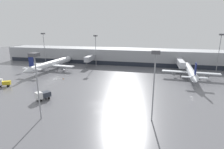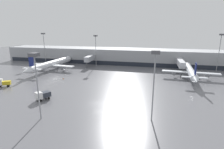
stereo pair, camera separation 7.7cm
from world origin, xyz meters
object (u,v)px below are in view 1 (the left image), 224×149
at_px(traffic_cone_0, 63,78).
at_px(apron_light_mast_0, 220,42).
at_px(parked_jet_1, 51,64).
at_px(parked_jet_0, 190,71).
at_px(apron_light_mast_1, 35,67).
at_px(apron_light_mast_5, 44,39).
at_px(apron_light_mast_6, 155,65).
at_px(traffic_cone_1, 155,76).
at_px(service_truck_0, 43,95).
at_px(service_truck_1, 3,83).
at_px(apron_light_mast_4, 96,42).

distance_m(traffic_cone_0, apron_light_mast_0, 76.36).
bearing_deg(parked_jet_1, traffic_cone_0, -130.85).
xyz_separation_m(parked_jet_0, apron_light_mast_1, (-40.88, -45.56, 9.39)).
distance_m(apron_light_mast_5, apron_light_mast_6, 87.84).
relative_size(parked_jet_1, apron_light_mast_1, 2.55).
xyz_separation_m(parked_jet_0, traffic_cone_1, (-14.71, -1.01, -2.88)).
distance_m(service_truck_0, apron_light_mast_6, 34.54).
bearing_deg(apron_light_mast_1, service_truck_1, 147.73).
xyz_separation_m(traffic_cone_1, apron_light_mast_5, (-66.92, 18.34, 14.17)).
relative_size(apron_light_mast_0, apron_light_mast_5, 1.01).
bearing_deg(service_truck_0, apron_light_mast_6, 110.65).
bearing_deg(apron_light_mast_4, service_truck_0, -89.49).
bearing_deg(traffic_cone_0, service_truck_1, -139.24).
bearing_deg(apron_light_mast_0, apron_light_mast_1, -131.72).
height_order(parked_jet_0, service_truck_1, parked_jet_0).
relative_size(apron_light_mast_4, apron_light_mast_5, 0.95).
xyz_separation_m(parked_jet_1, apron_light_mast_5, (-14.58, 16.50, 11.43)).
height_order(traffic_cone_1, apron_light_mast_6, apron_light_mast_6).
xyz_separation_m(traffic_cone_1, apron_light_mast_4, (-33.15, 17.27, 13.55)).
distance_m(traffic_cone_0, traffic_cone_1, 39.92).
distance_m(service_truck_1, traffic_cone_1, 60.60).
distance_m(service_truck_1, apron_light_mast_6, 56.45).
xyz_separation_m(apron_light_mast_0, apron_light_mast_1, (-56.44, -63.31, -1.98)).
bearing_deg(parked_jet_0, service_truck_1, 115.23).
bearing_deg(service_truck_1, apron_light_mast_4, -145.43).
distance_m(apron_light_mast_0, apron_light_mast_1, 84.83).
height_order(apron_light_mast_0, apron_light_mast_5, apron_light_mast_0).
distance_m(parked_jet_0, apron_light_mast_0, 26.19).
distance_m(service_truck_0, traffic_cone_0, 22.37).
distance_m(apron_light_mast_1, apron_light_mast_6, 26.21).
relative_size(parked_jet_0, apron_light_mast_5, 1.84).
relative_size(parked_jet_1, service_truck_1, 8.99).
xyz_separation_m(apron_light_mast_0, apron_light_mast_4, (-63.42, -1.48, -0.70)).
relative_size(service_truck_0, apron_light_mast_5, 0.25).
height_order(parked_jet_0, apron_light_mast_6, apron_light_mast_6).
relative_size(service_truck_1, apron_light_mast_0, 0.24).
distance_m(traffic_cone_0, apron_light_mast_5, 44.72).
bearing_deg(apron_light_mast_4, apron_light_mast_6, -59.96).
height_order(service_truck_0, traffic_cone_1, service_truck_0).
height_order(parked_jet_1, apron_light_mast_5, apron_light_mast_5).
relative_size(parked_jet_0, apron_light_mast_4, 1.93).
height_order(parked_jet_0, apron_light_mast_0, apron_light_mast_0).
bearing_deg(apron_light_mast_6, service_truck_0, 171.37).
bearing_deg(parked_jet_1, service_truck_0, -147.41).
bearing_deg(service_truck_0, apron_light_mast_1, 61.66).
xyz_separation_m(apron_light_mast_0, apron_light_mast_6, (-30.79, -57.90, -1.50)).
bearing_deg(apron_light_mast_6, parked_jet_1, 141.65).
bearing_deg(service_truck_1, apron_light_mast_5, -104.15).
relative_size(service_truck_0, apron_light_mast_6, 0.29).
bearing_deg(traffic_cone_0, apron_light_mast_5, 133.22).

